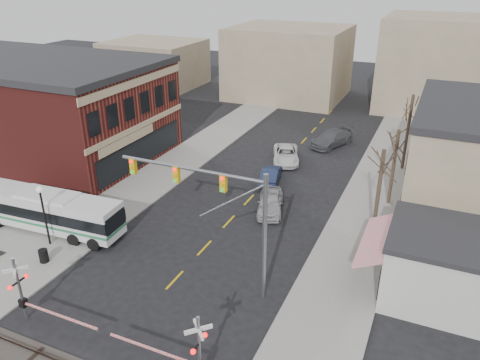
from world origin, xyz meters
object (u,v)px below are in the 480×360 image
at_px(pedestrian_far, 86,202).
at_px(street_lamp, 42,204).
at_px(rr_crossing_east, 191,349).
at_px(car_b, 271,175).
at_px(car_a, 270,202).
at_px(traffic_signal_mast, 222,204).
at_px(car_c, 286,155).
at_px(pedestrian_near, 83,225).
at_px(rr_crossing_west, 26,292).
at_px(trash_bin, 44,256).
at_px(car_d, 332,138).
at_px(transit_bus, 50,211).

bearing_deg(pedestrian_far, street_lamp, -138.31).
xyz_separation_m(rr_crossing_east, car_b, (-4.44, 22.48, -1.26)).
distance_m(car_a, car_b, 5.53).
xyz_separation_m(traffic_signal_mast, car_c, (-2.94, 20.56, -4.97)).
height_order(street_lamp, pedestrian_near, street_lamp).
height_order(rr_crossing_west, pedestrian_far, rr_crossing_west).
xyz_separation_m(street_lamp, trash_bin, (1.27, -1.80, -2.73)).
distance_m(car_d, pedestrian_near, 28.51).
xyz_separation_m(car_b, car_c, (-0.32, 5.20, 0.03)).
bearing_deg(pedestrian_far, pedestrian_near, -110.90).
xyz_separation_m(car_b, pedestrian_near, (-9.01, -14.39, 0.32)).
distance_m(transit_bus, pedestrian_far, 3.37).
height_order(street_lamp, car_b, street_lamp).
distance_m(street_lamp, car_b, 19.48).
xyz_separation_m(car_d, pedestrian_near, (-11.76, -25.97, 0.20)).
distance_m(rr_crossing_east, car_d, 34.12).
height_order(trash_bin, car_c, car_c).
xyz_separation_m(rr_crossing_west, pedestrian_far, (-5.63, 11.20, -1.03)).
distance_m(rr_crossing_west, car_a, 18.90).
relative_size(rr_crossing_east, car_d, 0.97).
relative_size(car_d, pedestrian_far, 3.50).
distance_m(rr_crossing_west, rr_crossing_east, 10.18).
bearing_deg(pedestrian_near, car_c, -48.13).
height_order(trash_bin, car_b, car_b).
distance_m(rr_crossing_east, car_a, 17.51).
bearing_deg(car_a, rr_crossing_west, -130.63).
relative_size(rr_crossing_west, car_a, 1.17).
bearing_deg(trash_bin, pedestrian_far, 107.47).
height_order(street_lamp, car_d, street_lamp).
relative_size(transit_bus, pedestrian_near, 6.27).
xyz_separation_m(transit_bus, street_lamp, (1.27, -1.65, 1.65)).
xyz_separation_m(car_a, pedestrian_near, (-10.89, -9.19, 0.22)).
bearing_deg(pedestrian_near, car_d, -48.58).
bearing_deg(transit_bus, trash_bin, -53.61).
xyz_separation_m(car_d, pedestrian_far, (-14.13, -22.83, 0.11)).
xyz_separation_m(rr_crossing_west, car_a, (7.63, 17.26, -1.16)).
height_order(rr_crossing_west, car_b, rr_crossing_west).
relative_size(car_b, pedestrian_far, 2.61).
bearing_deg(rr_crossing_east, car_c, 99.75).
height_order(trash_bin, pedestrian_near, pedestrian_near).
height_order(rr_crossing_west, street_lamp, street_lamp).
bearing_deg(car_c, pedestrian_far, -143.65).
distance_m(car_b, car_d, 11.90).
height_order(rr_crossing_east, car_a, rr_crossing_east).
xyz_separation_m(transit_bus, traffic_signal_mast, (14.43, -0.84, 4.05)).
xyz_separation_m(street_lamp, car_c, (10.22, 21.37, -2.56)).
bearing_deg(rr_crossing_west, trash_bin, 128.13).
bearing_deg(car_c, street_lamp, -135.29).
xyz_separation_m(traffic_signal_mast, street_lamp, (-13.16, -0.81, -2.40)).
distance_m(car_b, car_c, 5.21).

